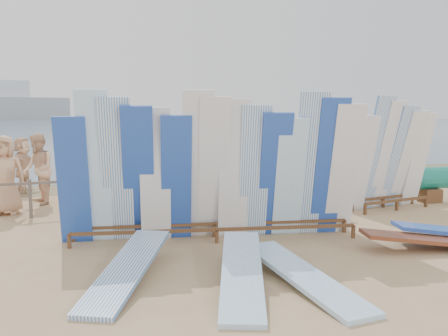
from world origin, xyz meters
name	(u,v)px	position (x,y,z in m)	size (l,w,h in m)	color
ground	(242,231)	(0.00, 0.00, 0.00)	(160.00, 160.00, 0.00)	tan
ocean	(44,122)	(0.00, 128.00, 0.00)	(320.00, 240.00, 0.02)	#3F5971
wet_sand_strip	(155,183)	(0.00, 7.20, 0.00)	(40.00, 2.60, 0.01)	olive
distant_ship	(4,105)	(-12.00, 180.00, 5.31)	(45.00, 8.00, 14.00)	#999EA3
fence	(194,181)	(0.00, 3.00, 0.63)	(12.08, 0.08, 0.90)	#776559
main_surfboard_rack	(215,174)	(-0.75, -0.46, 1.28)	(5.65, 2.08, 2.82)	brown
side_surfboard_rack	(391,159)	(4.37, 0.59, 1.26)	(2.50, 0.92, 2.83)	brown
vendor_table	(321,202)	(2.19, 0.40, 0.38)	(1.00, 0.85, 1.13)	brown
flat_board_c	(438,250)	(2.63, -2.59, 0.00)	(0.56, 2.70, 0.07)	brown
flat_board_e	(128,282)	(-2.74, -2.08, 0.00)	(0.56, 2.70, 0.07)	white
flat_board_b	(242,287)	(-1.31, -2.88, 0.00)	(0.56, 2.70, 0.07)	#99CCF5
flat_board_a	(303,285)	(-0.47, -3.14, 0.00)	(0.56, 2.70, 0.07)	#99CCF5
beach_chair_left	(173,192)	(-0.39, 3.71, 0.25)	(0.60, 0.62, 0.86)	red
beach_chair_right	(215,189)	(0.91, 3.80, 0.24)	(0.74, 0.74, 0.83)	red
stroller	(238,181)	(1.77, 4.14, 0.38)	(0.66, 0.80, 0.95)	red
beachgoer_0	(5,175)	(-4.53, 3.60, 0.95)	(0.92, 0.44, 1.89)	tan
beachgoer_4	(160,162)	(-0.22, 5.69, 0.90)	(1.06, 0.46, 1.81)	#8C6042
beachgoer_5	(158,161)	(0.03, 6.83, 0.79)	(1.46, 0.47, 1.58)	beige
beachgoer_3	(114,160)	(-1.55, 6.28, 0.94)	(1.21, 0.50, 1.87)	tan
beachgoer_6	(297,162)	(3.80, 4.13, 0.89)	(0.87, 0.42, 1.79)	tan
beachgoer_1	(95,170)	(-2.34, 4.42, 0.86)	(0.63, 0.35, 1.73)	#8C6042
beachgoer_extra_0	(373,153)	(8.23, 5.91, 0.89)	(1.15, 0.47, 1.78)	tan
beachgoer_11	(23,165)	(-4.18, 6.88, 0.85)	(1.57, 0.51, 1.70)	beige
beachgoer_9	(307,157)	(4.89, 5.31, 0.91)	(1.17, 0.48, 1.82)	tan
beachgoer_7	(226,166)	(1.61, 4.75, 0.77)	(0.56, 0.31, 1.55)	#8C6042
beachgoer_2	(38,169)	(-3.78, 4.64, 0.94)	(0.92, 0.44, 1.89)	beige
beachgoer_10	(368,161)	(6.72, 4.32, 0.77)	(0.90, 0.39, 1.54)	#8C6042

